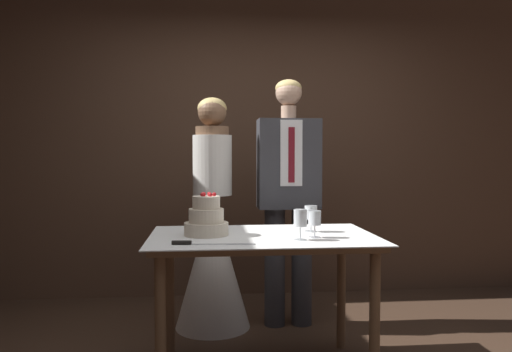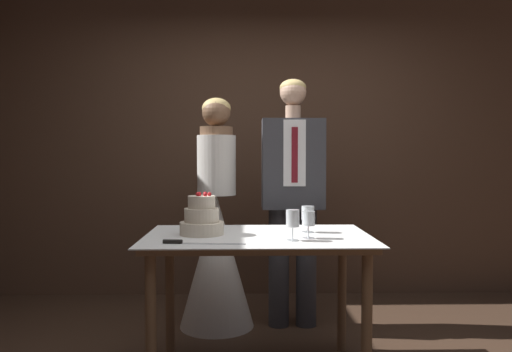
{
  "view_description": "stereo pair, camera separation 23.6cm",
  "coord_description": "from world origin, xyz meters",
  "views": [
    {
      "loc": [
        -0.42,
        -2.51,
        1.25
      ],
      "look_at": [
        -0.11,
        0.69,
        1.12
      ],
      "focal_mm": 35.0,
      "sensor_mm": 36.0,
      "label": 1
    },
    {
      "loc": [
        -0.18,
        -2.52,
        1.25
      ],
      "look_at": [
        -0.11,
        0.69,
        1.12
      ],
      "focal_mm": 35.0,
      "sensor_mm": 36.0,
      "label": 2
    }
  ],
  "objects": [
    {
      "name": "wall_back",
      "position": [
        0.0,
        1.99,
        1.43
      ],
      "size": [
        4.96,
        0.12,
        2.85
      ],
      "primitive_type": "cube",
      "color": "#513828",
      "rests_on": "ground_plane"
    },
    {
      "name": "cake_table",
      "position": [
        -0.11,
        0.29,
        0.7
      ],
      "size": [
        1.28,
        0.83,
        0.8
      ],
      "color": "brown",
      "rests_on": "ground_plane"
    },
    {
      "name": "cake_knife",
      "position": [
        -0.47,
        0.02,
        0.8
      ],
      "size": [
        0.43,
        0.06,
        0.02
      ],
      "rotation": [
        0.0,
        0.0,
        -0.09
      ],
      "color": "silver",
      "rests_on": "cake_table"
    },
    {
      "name": "wine_glass_middle",
      "position": [
        0.17,
        0.18,
        0.9
      ],
      "size": [
        0.07,
        0.07,
        0.15
      ],
      "color": "silver",
      "rests_on": "cake_table"
    },
    {
      "name": "bride",
      "position": [
        -0.38,
        1.09,
        0.61
      ],
      "size": [
        0.54,
        0.54,
        1.66
      ],
      "color": "white",
      "rests_on": "ground_plane"
    },
    {
      "name": "tiered_cake",
      "position": [
        -0.42,
        0.32,
        0.89
      ],
      "size": [
        0.25,
        0.25,
        0.24
      ],
      "color": "beige",
      "rests_on": "cake_table"
    },
    {
      "name": "wine_glass_near",
      "position": [
        0.19,
        0.39,
        0.91
      ],
      "size": [
        0.07,
        0.07,
        0.16
      ],
      "color": "silver",
      "rests_on": "cake_table"
    },
    {
      "name": "wine_glass_far",
      "position": [
        0.08,
        0.11,
        0.91
      ],
      "size": [
        0.07,
        0.07,
        0.17
      ],
      "color": "silver",
      "rests_on": "cake_table"
    },
    {
      "name": "groom",
      "position": [
        0.17,
        1.08,
        1.0
      ],
      "size": [
        0.45,
        0.25,
        1.8
      ],
      "color": "#38383D",
      "rests_on": "ground_plane"
    }
  ]
}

